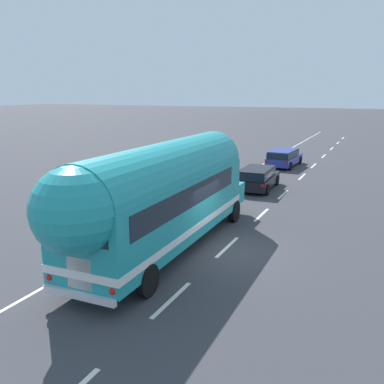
# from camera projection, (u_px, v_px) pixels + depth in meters

# --- Properties ---
(ground_plane) EXTENTS (300.00, 300.00, 0.00)m
(ground_plane) POSITION_uv_depth(u_px,v_px,m) (224.00, 251.00, 16.13)
(ground_plane) COLOR #38383D
(lane_markings) EXTENTS (4.09, 80.00, 0.01)m
(lane_markings) POSITION_uv_depth(u_px,v_px,m) (251.00, 182.00, 28.38)
(lane_markings) COLOR silver
(lane_markings) RESTS_ON ground
(painted_bus) EXTENTS (2.74, 12.66, 4.12)m
(painted_bus) POSITION_uv_depth(u_px,v_px,m) (161.00, 194.00, 15.23)
(painted_bus) COLOR teal
(painted_bus) RESTS_ON ground
(car_lead) EXTENTS (2.11, 4.42, 1.37)m
(car_lead) POSITION_uv_depth(u_px,v_px,m) (257.00, 177.00, 26.03)
(car_lead) COLOR black
(car_lead) RESTS_ON ground
(car_second) EXTENTS (2.13, 4.83, 1.37)m
(car_second) POSITION_uv_depth(u_px,v_px,m) (284.00, 157.00, 34.11)
(car_second) COLOR navy
(car_second) RESTS_ON ground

